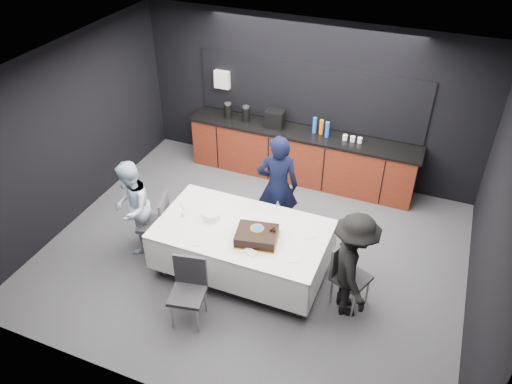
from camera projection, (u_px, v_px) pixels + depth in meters
ground at (253, 253)px, 7.47m from camera, size 6.00×6.00×0.00m
room_shell at (253, 145)px, 6.39m from camera, size 6.04×5.04×2.82m
kitchenette at (300, 151)px, 8.83m from camera, size 4.10×0.64×2.05m
party_table at (242, 236)px, 6.79m from camera, size 2.32×1.32×0.78m
cake_assembly at (257, 235)px, 6.48m from camera, size 0.65×0.57×0.18m
plate_stack at (211, 215)px, 6.86m from camera, size 0.24×0.24×0.10m
loose_plate_near at (198, 241)px, 6.49m from camera, size 0.20×0.20×0.01m
loose_plate_right_a at (308, 234)px, 6.61m from camera, size 0.20×0.20×0.01m
loose_plate_right_b at (293, 258)px, 6.23m from camera, size 0.18×0.18×0.01m
loose_plate_far at (255, 206)px, 7.11m from camera, size 0.19×0.19×0.01m
fork_pile at (250, 252)px, 6.30m from camera, size 0.20×0.16×0.03m
champagne_flute at (182, 207)px, 6.84m from camera, size 0.06×0.06×0.22m
chair_left at (158, 220)px, 7.25m from camera, size 0.52×0.52×0.92m
chair_right at (347, 270)px, 6.40m from camera, size 0.54×0.54×0.92m
chair_near at (189, 286)px, 6.19m from camera, size 0.49×0.49×0.92m
person_center at (278, 187)px, 7.39m from camera, size 0.72×0.59×1.70m
person_left at (132, 208)px, 7.17m from camera, size 0.79×0.87×1.46m
person_right at (353, 266)px, 6.15m from camera, size 0.92×1.13×1.52m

